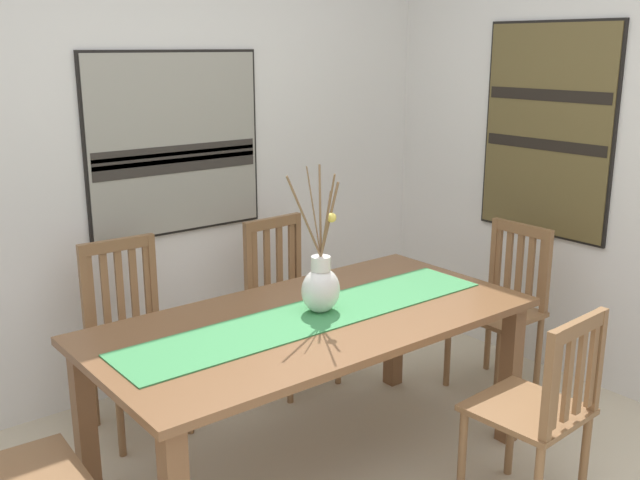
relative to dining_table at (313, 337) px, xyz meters
name	(u,v)px	position (x,y,z in m)	size (l,w,h in m)	color
wall_back	(169,150)	(0.01, 1.33, 0.69)	(6.40, 0.12, 2.70)	silver
dining_table	(313,337)	(0.00, 0.00, 0.00)	(1.98, 0.98, 0.76)	brown
table_runner	(313,316)	(0.00, 0.00, 0.10)	(1.82, 0.36, 0.01)	#388447
centerpiece_vase	(321,285)	(0.06, 0.02, 0.22)	(0.26, 0.22, 0.66)	silver
chair_0	(288,299)	(0.47, 0.83, -0.16)	(0.44, 0.44, 0.96)	brown
chair_1	(1,480)	(-1.35, 0.01, -0.18)	(0.44, 0.44, 0.91)	brown
chair_2	(540,409)	(0.51, -0.85, -0.17)	(0.44, 0.44, 0.91)	brown
chair_3	(503,303)	(1.38, 0.01, -0.16)	(0.42, 0.42, 0.95)	brown
chair_4	(132,333)	(-0.47, 0.89, -0.15)	(0.44, 0.44, 0.97)	brown
painting_on_back_wall	(175,144)	(0.02, 1.26, 0.73)	(1.05, 0.05, 1.01)	black
painting_on_side_wall	(547,130)	(1.81, 0.10, 0.78)	(0.05, 0.86, 1.23)	black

